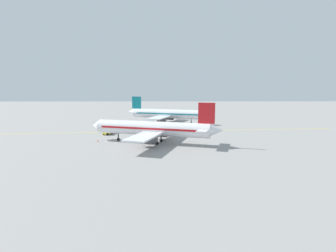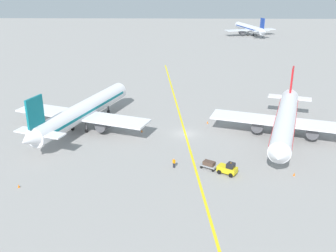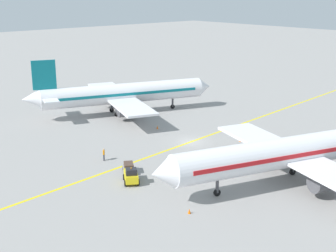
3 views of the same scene
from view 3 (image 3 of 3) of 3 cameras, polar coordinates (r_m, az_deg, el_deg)
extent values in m
plane|color=gray|center=(70.36, 2.81, -1.95)|extent=(400.00, 400.00, 0.00)
cube|color=yellow|center=(70.36, 2.81, -1.94)|extent=(11.25, 119.54, 0.01)
cylinder|color=white|center=(85.90, -5.38, 4.00)|extent=(13.69, 29.41, 3.60)
cone|color=white|center=(91.68, 4.40, 4.81)|extent=(4.04, 3.43, 3.42)
cone|color=white|center=(82.84, -16.40, 3.15)|extent=(3.90, 3.87, 3.06)
cube|color=#0F727F|center=(85.87, -5.38, 4.10)|extent=(12.70, 26.61, 0.50)
cube|color=white|center=(85.79, -6.01, 3.48)|extent=(28.08, 14.51, 0.36)
cylinder|color=#4C4C51|center=(90.77, -6.86, 3.35)|extent=(3.17, 3.76, 2.20)
cylinder|color=#4C4C51|center=(81.41, -5.01, 1.90)|extent=(3.17, 3.76, 2.20)
cube|color=#0F727F|center=(82.32, -14.89, 6.04)|extent=(1.71, 3.88, 5.00)
cube|color=white|center=(83.13, -14.35, 3.43)|extent=(9.28, 5.35, 0.24)
cylinder|color=#4C4C51|center=(89.54, 0.56, 3.01)|extent=(0.36, 0.36, 2.00)
cylinder|color=black|center=(89.77, 0.56, 2.39)|extent=(0.54, 0.85, 0.80)
cylinder|color=#4C4C51|center=(87.42, -6.90, 2.56)|extent=(0.36, 0.36, 2.00)
cylinder|color=black|center=(87.66, -6.87, 1.92)|extent=(0.54, 0.85, 0.80)
cylinder|color=#4C4C51|center=(84.42, -6.33, 2.08)|extent=(0.36, 0.36, 2.00)
cylinder|color=black|center=(84.67, -6.31, 1.43)|extent=(0.54, 0.85, 0.80)
cylinder|color=white|center=(56.46, 14.60, -3.08)|extent=(12.71, 29.64, 3.60)
cone|color=white|center=(48.51, -0.71, -5.77)|extent=(3.99, 3.34, 3.42)
cube|color=red|center=(56.41, 14.61, -2.93)|extent=(11.82, 26.80, 0.50)
cube|color=white|center=(57.30, 15.34, -3.61)|extent=(28.23, 13.61, 0.36)
cylinder|color=#4C4C51|center=(54.26, 18.55, -6.45)|extent=(3.08, 3.72, 2.20)
cylinder|color=#4C4C51|center=(61.41, 12.34, -3.28)|extent=(3.08, 3.72, 2.20)
cylinder|color=#4C4C51|center=(52.19, 6.02, -7.07)|extent=(0.36, 0.36, 2.00)
cylinder|color=black|center=(52.59, 5.99, -8.07)|extent=(0.51, 0.85, 0.80)
cylinder|color=#4C4C51|center=(57.37, 17.00, -5.52)|extent=(0.36, 0.36, 2.00)
cylinder|color=black|center=(57.73, 16.91, -6.44)|extent=(0.51, 0.85, 0.80)
cylinder|color=#4C4C51|center=(59.63, 15.01, -4.51)|extent=(0.36, 0.36, 2.00)
cylinder|color=black|center=(59.98, 14.94, -5.41)|extent=(0.51, 0.85, 0.80)
cube|color=gold|center=(55.78, -4.53, -6.11)|extent=(3.34, 2.87, 0.90)
cube|color=black|center=(54.97, -4.50, -5.56)|extent=(1.61, 1.67, 0.70)
sphere|color=orange|center=(54.81, -4.51, -5.14)|extent=(0.16, 0.16, 0.16)
cylinder|color=black|center=(55.12, -3.65, -6.89)|extent=(0.73, 0.59, 0.70)
cylinder|color=black|center=(55.01, -5.21, -6.97)|extent=(0.73, 0.59, 0.70)
cylinder|color=black|center=(56.91, -3.86, -6.12)|extent=(0.73, 0.59, 0.70)
cylinder|color=black|center=(56.80, -5.37, -6.20)|extent=(0.73, 0.59, 0.70)
cube|color=gray|center=(58.83, -4.81, -5.17)|extent=(2.95, 2.57, 0.20)
cube|color=#4C382D|center=(58.69, -4.82, -4.81)|extent=(2.14, 1.92, 0.60)
cylinder|color=black|center=(58.04, -4.09, -5.80)|extent=(0.45, 0.35, 0.44)
cylinder|color=black|center=(57.95, -5.34, -5.87)|extent=(0.45, 0.35, 0.44)
cylinder|color=black|center=(59.96, -4.29, -5.06)|extent=(0.45, 0.35, 0.44)
cylinder|color=black|center=(59.88, -5.49, -5.13)|extent=(0.45, 0.35, 0.44)
cylinder|color=#23232D|center=(63.16, -7.82, -3.85)|extent=(0.16, 0.16, 0.85)
cylinder|color=#23232D|center=(63.35, -7.81, -3.78)|extent=(0.16, 0.16, 0.85)
cube|color=orange|center=(63.01, -7.84, -3.19)|extent=(0.42, 0.40, 0.60)
cylinder|color=orange|center=(62.78, -7.86, -3.27)|extent=(0.10, 0.10, 0.55)
cylinder|color=orange|center=(63.24, -7.82, -3.12)|extent=(0.10, 0.10, 0.55)
sphere|color=tan|center=(62.87, -7.85, -2.83)|extent=(0.22, 0.22, 0.22)
cone|color=orange|center=(71.27, 8.78, -1.65)|extent=(0.32, 0.32, 0.55)
cone|color=orange|center=(76.73, -1.30, -0.15)|extent=(0.32, 0.32, 0.55)
cone|color=orange|center=(48.59, 2.62, -10.31)|extent=(0.32, 0.32, 0.55)
camera|label=1|loc=(61.54, 84.06, -6.17)|focal=28.00mm
camera|label=2|loc=(55.24, -70.38, 13.75)|focal=42.00mm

